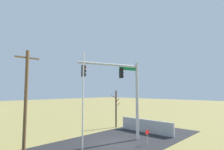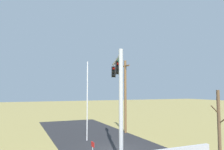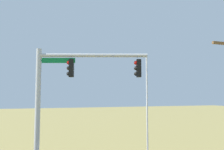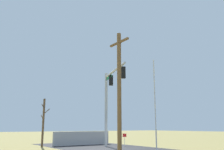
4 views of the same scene
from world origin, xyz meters
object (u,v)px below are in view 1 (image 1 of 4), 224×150
flagpole (83,105)px  utility_pole (26,97)px  open_sign (147,134)px  bare_tree (116,108)px  signal_mast (124,86)px

flagpole → utility_pole: (-1.88, 4.85, 0.45)m
flagpole → open_sign: (5.75, -1.36, -2.69)m
flagpole → open_sign: size_ratio=5.90×
bare_tree → open_sign: bare_tree is taller
flagpole → utility_pole: size_ratio=0.93×
flagpole → utility_pole: bearing=111.2°
signal_mast → open_sign: size_ratio=5.92×
bare_tree → utility_pole: bearing=-176.4°
signal_mast → bare_tree: signal_mast is taller
bare_tree → open_sign: bearing=-118.3°
signal_mast → flagpole: 5.46m
utility_pole → bare_tree: utility_pole is taller
signal_mast → utility_pole: 8.28m
open_sign → bare_tree: bearing=61.7°
utility_pole → bare_tree: 11.50m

